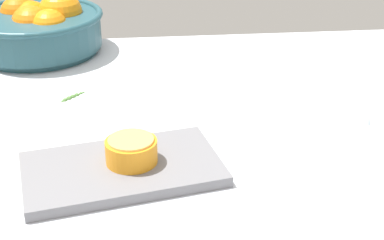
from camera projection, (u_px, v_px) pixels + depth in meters
ground_plane at (178, 154)px, 82.33cm from camera, size 146.66×95.89×3.00cm
fruit_bowl at (38, 27)px, 113.96cm from camera, size 26.32×26.32×11.64cm
cutting_board at (122, 169)px, 74.30cm from camera, size 27.51×19.17×1.46cm
orange_half_0 at (131, 151)px, 73.85cm from camera, size 6.70×6.70×3.36cm
herb_sprig_0 at (72, 96)px, 95.85cm from camera, size 3.82×4.01×0.95cm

